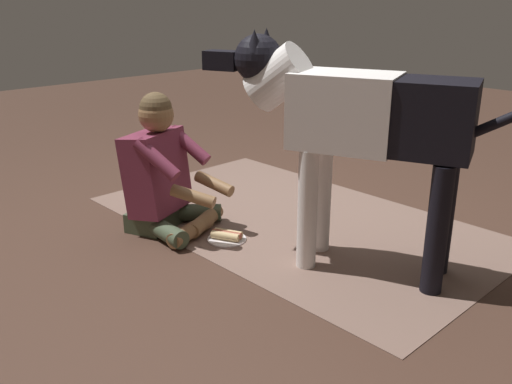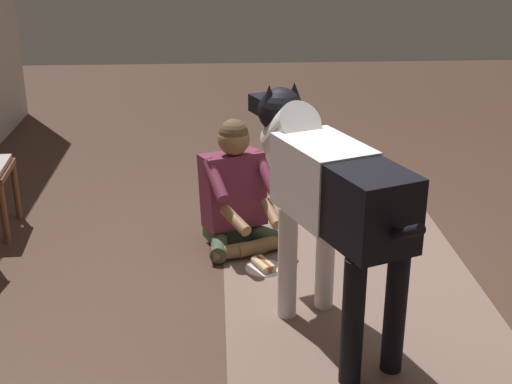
% 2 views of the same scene
% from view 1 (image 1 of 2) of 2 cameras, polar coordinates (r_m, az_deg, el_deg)
% --- Properties ---
extents(ground_plane, '(12.83, 12.83, 0.00)m').
position_cam_1_polar(ground_plane, '(3.67, -0.14, -2.75)').
color(ground_plane, '#473025').
extents(area_rug, '(2.60, 1.53, 0.01)m').
position_cam_1_polar(area_rug, '(3.64, 3.92, -2.92)').
color(area_rug, '#795E53').
rests_on(area_rug, ground).
extents(person_sitting_on_floor, '(0.69, 0.61, 0.86)m').
position_cam_1_polar(person_sitting_on_floor, '(3.44, -9.49, 1.71)').
color(person_sitting_on_floor, '#42513A').
rests_on(person_sitting_on_floor, ground).
extents(large_dog, '(1.51, 0.72, 1.23)m').
position_cam_1_polar(large_dog, '(2.85, 10.16, 7.28)').
color(large_dog, white).
rests_on(large_dog, ground).
extents(hot_dog_on_plate, '(0.23, 0.23, 0.06)m').
position_cam_1_polar(hot_dog_on_plate, '(3.35, -3.01, -4.57)').
color(hot_dog_on_plate, white).
rests_on(hot_dog_on_plate, ground).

